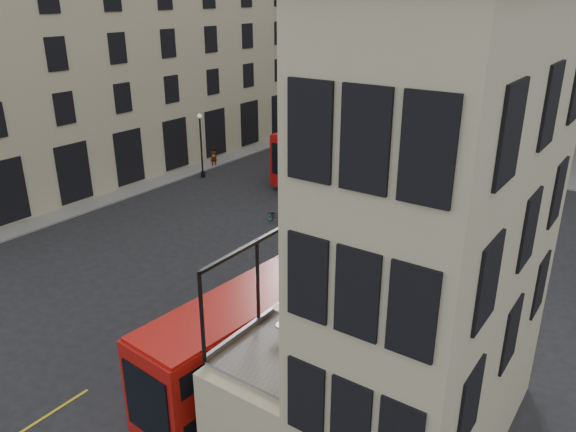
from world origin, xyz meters
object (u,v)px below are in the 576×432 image
Objects in this scene: pedestrian_b at (343,139)px; pedestrian_a at (291,142)px; traffic_light_far at (291,129)px; pedestrian_e at (213,157)px; car_c at (322,154)px; cafe_table_far at (360,251)px; traffic_light_near at (331,212)px; cafe_chair_a at (303,367)px; cafe_chair_b at (351,304)px; car_b at (404,178)px; street_lamp_b at (407,130)px; pedestrian_c at (462,150)px; street_lamp_a at (201,149)px; cafe_chair_c at (371,301)px; car_a at (330,178)px; cyclist at (335,195)px; bus_far at (321,146)px; cafe_table_near at (281,313)px; cafe_table_mid at (328,274)px; bus_near at (268,329)px; cafe_chair_d at (413,265)px; pedestrian_d at (481,154)px.

pedestrian_a is at bearing 159.20° from pedestrian_b.
traffic_light_far is 2.18× the size of pedestrian_e.
cafe_table_far is (16.86, -24.46, 4.38)m from car_c.
pedestrian_a is at bearing 130.95° from traffic_light_near.
cafe_chair_a reaches higher than traffic_light_near.
car_b is at bearing 109.96° from cafe_chair_b.
cafe_table_far is at bearing -69.43° from street_lamp_b.
traffic_light_near is at bearing 66.67° from pedestrian_c.
cafe_table_far is at bearing -33.28° from street_lamp_a.
car_a is at bearing 123.91° from cafe_chair_c.
pedestrian_c is 1.76× the size of cafe_chair_b.
traffic_light_far is 2.01× the size of cyclist.
pedestrian_e is at bearing -158.96° from bus_far.
cafe_table_near reaches higher than traffic_light_far.
traffic_light_near is 2.18× the size of pedestrian_e.
pedestrian_e is (-17.08, -15.17, 0.08)m from pedestrian_c.
car_c is at bearing 119.69° from bus_far.
cyclist is at bearing 123.65° from cafe_chair_c.
cafe_table_mid reaches higher than pedestrian_b.
pedestrian_e is 1.93× the size of cafe_chair_b.
cafe_chair_a reaches higher than pedestrian_e.
bus_near is 2.35× the size of car_c.
cafe_chair_c is at bearing -51.71° from pedestrian_a.
cafe_chair_d is at bearing 43.30° from bus_near.
cafe_chair_d is at bearing -65.92° from street_lamp_b.
cafe_chair_b is 1.15× the size of cafe_chair_d.
pedestrian_e is at bearing -132.93° from street_lamp_b.
cafe_chair_a is at bearing -41.63° from street_lamp_a.
pedestrian_a is at bearing 144.02° from bus_far.
cafe_chair_c is at bearing 100.96° from car_c.
cyclist is 19.18m from cafe_chair_d.
cafe_chair_d is at bearing -50.56° from bus_far.
cyclist is 15.25m from pedestrian_a.
cyclist is (12.62, 0.22, -1.45)m from street_lamp_a.
cyclist reaches higher than car_a.
traffic_light_near reaches higher than car_c.
car_c is (-9.07, 2.26, -0.05)m from car_b.
traffic_light_far is at bearing 125.35° from cafe_chair_a.
cafe_table_mid is 0.93× the size of cafe_chair_c.
pedestrian_a reaches higher than cyclist.
pedestrian_b is at bearing 109.80° from car_b.
bus_near is at bearing 133.83° from pedestrian_d.
cafe_chair_a is 1.01× the size of cafe_chair_d.
cafe_chair_d reaches higher than traffic_light_far.
traffic_light_near is 23.28m from pedestrian_b.
street_lamp_a is at bearing -101.31° from traffic_light_far.
cafe_chair_c is (16.84, -23.86, 2.37)m from bus_far.
bus_far is at bearing 129.44° from cafe_chair_d.
traffic_light_far is 5.66m from pedestrian_b.
cafe_table_far reaches higher than pedestrian_e.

